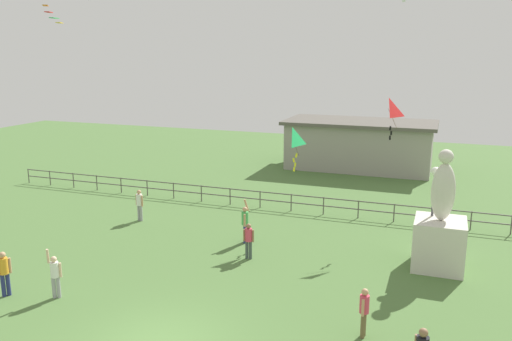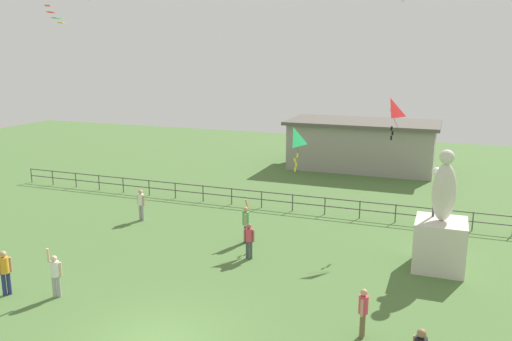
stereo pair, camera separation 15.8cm
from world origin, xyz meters
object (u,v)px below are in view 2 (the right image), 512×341
object	(u,v)px
person_4	(246,222)
person_5	(249,239)
person_1	(363,310)
kite_6	(293,139)
person_2	(5,270)
statue_monument	(440,234)
lamppost	(435,193)
person_0	(141,203)
person_3	(55,273)
kite_3	(390,110)

from	to	relation	value
person_4	person_5	bearing A→B (deg)	-64.24
person_5	person_1	bearing A→B (deg)	-39.54
person_1	kite_6	xyz separation A→B (m)	(-4.71, 8.29, 3.62)
person_2	person_5	distance (m)	9.15
statue_monument	person_2	bearing A→B (deg)	-151.13
lamppost	person_0	size ratio (longest dim) A/B	2.47
lamppost	kite_6	bearing A→B (deg)	165.61
person_0	person_5	xyz separation A→B (m)	(6.99, -2.77, -0.05)
lamppost	person_3	xyz separation A→B (m)	(-12.11, -7.79, -2.04)
person_4	kite_3	world-z (taller)	kite_3
lamppost	person_5	distance (m)	7.67
person_0	person_1	distance (m)	14.37
statue_monument	kite_6	world-z (taller)	kite_6
person_2	person_4	xyz separation A→B (m)	(6.00, 7.81, 0.04)
statue_monument	person_3	xyz separation A→B (m)	(-12.45, -7.35, -0.51)
person_1	person_3	distance (m)	10.53
person_4	statue_monument	bearing A→B (deg)	0.25
person_0	kite_3	bearing A→B (deg)	12.70
person_2	person_1	bearing A→B (deg)	7.55
person_1	kite_6	world-z (taller)	kite_6
person_0	kite_3	distance (m)	13.03
lamppost	person_3	bearing A→B (deg)	-147.24
person_1	person_5	world-z (taller)	person_1
statue_monument	person_3	world-z (taller)	statue_monument
person_5	kite_3	world-z (taller)	kite_3
person_1	kite_3	distance (m)	11.07
lamppost	person_2	xyz separation A→B (m)	(-13.88, -8.29, -2.00)
statue_monument	person_4	distance (m)	8.24
lamppost	person_0	distance (m)	14.20
kite_6	person_3	bearing A→B (deg)	-121.46
person_1	person_4	size ratio (longest dim) A/B	0.80
person_5	kite_6	size ratio (longest dim) A/B	0.76
person_3	kite_6	xyz separation A→B (m)	(5.76, 9.42, 3.61)
lamppost	kite_6	world-z (taller)	kite_6
statue_monument	kite_3	size ratio (longest dim) A/B	2.61
kite_6	kite_3	bearing A→B (deg)	21.41
person_1	person_4	xyz separation A→B (m)	(-6.24, 6.18, 0.09)
statue_monument	person_5	size ratio (longest dim) A/B	3.13
person_2	kite_3	world-z (taller)	kite_3
person_2	person_5	xyz separation A→B (m)	(6.83, 6.09, -0.06)
person_2	person_3	world-z (taller)	person_3
person_0	person_4	distance (m)	6.26
person_5	kite_3	size ratio (longest dim) A/B	0.83
person_1	kite_3	size ratio (longest dim) A/B	0.85
kite_3	kite_6	distance (m)	4.58
person_0	kite_6	distance (m)	8.56
person_1	person_5	size ratio (longest dim) A/B	1.02
lamppost	kite_6	distance (m)	6.74
person_1	person_2	world-z (taller)	person_2
lamppost	person_1	bearing A→B (deg)	-103.81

